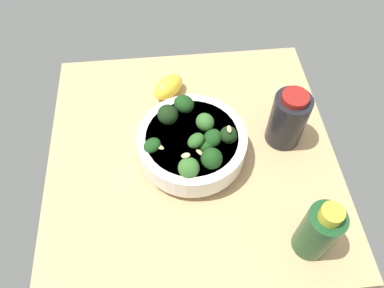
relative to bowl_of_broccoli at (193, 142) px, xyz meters
The scene contains 5 objects.
ground_plane 6.60cm from the bowl_of_broccoli, 168.05° to the right, with size 60.55×60.55×3.92cm, color tan.
bowl_of_broccoli is the anchor object (origin of this frame).
lemon_wedge 18.23cm from the bowl_of_broccoli, 167.70° to the right, with size 8.07×4.82×4.94cm, color yellow.
bottle_tall 28.79cm from the bowl_of_broccoli, 41.82° to the left, with size 6.29×6.29×14.52cm.
bottle_short 20.22cm from the bowl_of_broccoli, 97.58° to the left, with size 7.56×7.56×13.52cm.
Camera 1 is at (42.45, -4.15, 65.74)cm, focal length 34.42 mm.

